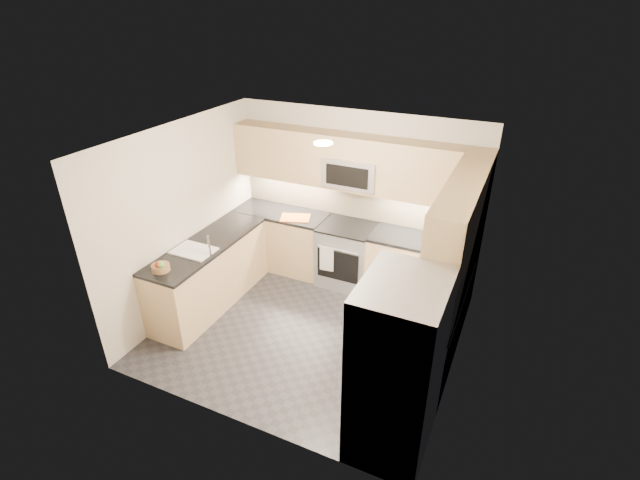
# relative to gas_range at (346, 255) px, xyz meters

# --- Properties ---
(floor) EXTENTS (3.60, 3.20, 0.00)m
(floor) POSITION_rel_gas_range_xyz_m (0.00, -1.28, -0.46)
(floor) COLOR #26262B
(floor) RESTS_ON ground
(ceiling) EXTENTS (3.60, 3.20, 0.02)m
(ceiling) POSITION_rel_gas_range_xyz_m (0.00, -1.28, 2.04)
(ceiling) COLOR beige
(ceiling) RESTS_ON wall_back
(wall_back) EXTENTS (3.60, 0.02, 2.50)m
(wall_back) POSITION_rel_gas_range_xyz_m (0.00, 0.32, 0.79)
(wall_back) COLOR beige
(wall_back) RESTS_ON floor
(wall_front) EXTENTS (3.60, 0.02, 2.50)m
(wall_front) POSITION_rel_gas_range_xyz_m (0.00, -2.88, 0.79)
(wall_front) COLOR beige
(wall_front) RESTS_ON floor
(wall_left) EXTENTS (0.02, 3.20, 2.50)m
(wall_left) POSITION_rel_gas_range_xyz_m (-1.80, -1.28, 0.79)
(wall_left) COLOR beige
(wall_left) RESTS_ON floor
(wall_right) EXTENTS (0.02, 3.20, 2.50)m
(wall_right) POSITION_rel_gas_range_xyz_m (1.80, -1.28, 0.79)
(wall_right) COLOR beige
(wall_right) RESTS_ON floor
(base_cab_back_left) EXTENTS (1.42, 0.60, 0.90)m
(base_cab_back_left) POSITION_rel_gas_range_xyz_m (-1.09, 0.02, -0.01)
(base_cab_back_left) COLOR tan
(base_cab_back_left) RESTS_ON floor
(base_cab_back_right) EXTENTS (1.42, 0.60, 0.90)m
(base_cab_back_right) POSITION_rel_gas_range_xyz_m (1.09, 0.02, -0.01)
(base_cab_back_right) COLOR tan
(base_cab_back_right) RESTS_ON floor
(base_cab_right) EXTENTS (0.60, 1.70, 0.90)m
(base_cab_right) POSITION_rel_gas_range_xyz_m (1.50, -1.12, -0.01)
(base_cab_right) COLOR tan
(base_cab_right) RESTS_ON floor
(base_cab_peninsula) EXTENTS (0.60, 2.00, 0.90)m
(base_cab_peninsula) POSITION_rel_gas_range_xyz_m (-1.50, -1.28, -0.01)
(base_cab_peninsula) COLOR tan
(base_cab_peninsula) RESTS_ON floor
(countertop_back_left) EXTENTS (1.42, 0.63, 0.04)m
(countertop_back_left) POSITION_rel_gas_range_xyz_m (-1.09, 0.02, 0.47)
(countertop_back_left) COLOR black
(countertop_back_left) RESTS_ON base_cab_back_left
(countertop_back_right) EXTENTS (1.42, 0.63, 0.04)m
(countertop_back_right) POSITION_rel_gas_range_xyz_m (1.09, 0.02, 0.47)
(countertop_back_right) COLOR black
(countertop_back_right) RESTS_ON base_cab_back_right
(countertop_right) EXTENTS (0.63, 1.70, 0.04)m
(countertop_right) POSITION_rel_gas_range_xyz_m (1.50, -1.12, 0.47)
(countertop_right) COLOR black
(countertop_right) RESTS_ON base_cab_right
(countertop_peninsula) EXTENTS (0.63, 2.00, 0.04)m
(countertop_peninsula) POSITION_rel_gas_range_xyz_m (-1.50, -1.28, 0.47)
(countertop_peninsula) COLOR black
(countertop_peninsula) RESTS_ON base_cab_peninsula
(upper_cab_back) EXTENTS (3.60, 0.35, 0.75)m
(upper_cab_back) POSITION_rel_gas_range_xyz_m (0.00, 0.15, 1.37)
(upper_cab_back) COLOR tan
(upper_cab_back) RESTS_ON wall_back
(upper_cab_right) EXTENTS (0.35, 1.95, 0.75)m
(upper_cab_right) POSITION_rel_gas_range_xyz_m (1.62, -1.00, 1.37)
(upper_cab_right) COLOR tan
(upper_cab_right) RESTS_ON wall_right
(backsplash_back) EXTENTS (3.60, 0.01, 0.51)m
(backsplash_back) POSITION_rel_gas_range_xyz_m (0.00, 0.32, 0.74)
(backsplash_back) COLOR tan
(backsplash_back) RESTS_ON wall_back
(backsplash_right) EXTENTS (0.01, 2.30, 0.51)m
(backsplash_right) POSITION_rel_gas_range_xyz_m (1.80, -0.82, 0.74)
(backsplash_right) COLOR tan
(backsplash_right) RESTS_ON wall_right
(gas_range) EXTENTS (0.76, 0.65, 0.91)m
(gas_range) POSITION_rel_gas_range_xyz_m (0.00, 0.00, 0.00)
(gas_range) COLOR #A2A6AA
(gas_range) RESTS_ON floor
(range_cooktop) EXTENTS (0.76, 0.65, 0.03)m
(range_cooktop) POSITION_rel_gas_range_xyz_m (0.00, 0.00, 0.46)
(range_cooktop) COLOR black
(range_cooktop) RESTS_ON gas_range
(oven_door_glass) EXTENTS (0.62, 0.02, 0.45)m
(oven_door_glass) POSITION_rel_gas_range_xyz_m (0.00, -0.33, -0.01)
(oven_door_glass) COLOR black
(oven_door_glass) RESTS_ON gas_range
(oven_handle) EXTENTS (0.60, 0.02, 0.02)m
(oven_handle) POSITION_rel_gas_range_xyz_m (0.00, -0.35, 0.26)
(oven_handle) COLOR #B2B5BA
(oven_handle) RESTS_ON gas_range
(microwave) EXTENTS (0.76, 0.40, 0.40)m
(microwave) POSITION_rel_gas_range_xyz_m (0.00, 0.12, 1.24)
(microwave) COLOR #ABADB3
(microwave) RESTS_ON upper_cab_back
(microwave_door) EXTENTS (0.60, 0.01, 0.28)m
(microwave_door) POSITION_rel_gas_range_xyz_m (0.00, -0.08, 1.24)
(microwave_door) COLOR black
(microwave_door) RESTS_ON microwave
(refrigerator) EXTENTS (0.70, 0.90, 1.80)m
(refrigerator) POSITION_rel_gas_range_xyz_m (1.45, -2.43, 0.45)
(refrigerator) COLOR #AAACB2
(refrigerator) RESTS_ON floor
(fridge_handle_left) EXTENTS (0.02, 0.02, 1.20)m
(fridge_handle_left) POSITION_rel_gas_range_xyz_m (1.08, -2.61, 0.49)
(fridge_handle_left) COLOR #B2B5BA
(fridge_handle_left) RESTS_ON refrigerator
(fridge_handle_right) EXTENTS (0.02, 0.02, 1.20)m
(fridge_handle_right) POSITION_rel_gas_range_xyz_m (1.08, -2.25, 0.49)
(fridge_handle_right) COLOR #B2B5BA
(fridge_handle_right) RESTS_ON refrigerator
(sink_basin) EXTENTS (0.52, 0.38, 0.16)m
(sink_basin) POSITION_rel_gas_range_xyz_m (-1.50, -1.53, 0.42)
(sink_basin) COLOR white
(sink_basin) RESTS_ON base_cab_peninsula
(faucet) EXTENTS (0.03, 0.03, 0.28)m
(faucet) POSITION_rel_gas_range_xyz_m (-1.24, -1.53, 0.62)
(faucet) COLOR silver
(faucet) RESTS_ON countertop_peninsula
(utensil_bowl) EXTENTS (0.28, 0.28, 0.16)m
(utensil_bowl) POSITION_rel_gas_range_xyz_m (1.27, 0.03, 0.56)
(utensil_bowl) COLOR #619E43
(utensil_bowl) RESTS_ON countertop_back_right
(cutting_board) EXTENTS (0.50, 0.42, 0.01)m
(cutting_board) POSITION_rel_gas_range_xyz_m (-0.78, -0.10, 0.49)
(cutting_board) COLOR #E45C15
(cutting_board) RESTS_ON countertop_back_left
(fruit_basket) EXTENTS (0.23, 0.23, 0.08)m
(fruit_basket) POSITION_rel_gas_range_xyz_m (-1.55, -2.06, 0.52)
(fruit_basket) COLOR olive
(fruit_basket) RESTS_ON countertop_peninsula
(fruit_apple) EXTENTS (0.07, 0.07, 0.07)m
(fruit_apple) POSITION_rel_gas_range_xyz_m (-1.54, -2.11, 0.60)
(fruit_apple) COLOR #A01912
(fruit_apple) RESTS_ON fruit_basket
(fruit_pear) EXTENTS (0.08, 0.08, 0.08)m
(fruit_pear) POSITION_rel_gas_range_xyz_m (-1.50, -2.10, 0.60)
(fruit_pear) COLOR #63A547
(fruit_pear) RESTS_ON fruit_basket
(dish_towel_check) EXTENTS (0.20, 0.04, 0.38)m
(dish_towel_check) POSITION_rel_gas_range_xyz_m (-0.15, -0.37, 0.10)
(dish_towel_check) COLOR silver
(dish_towel_check) RESTS_ON oven_handle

